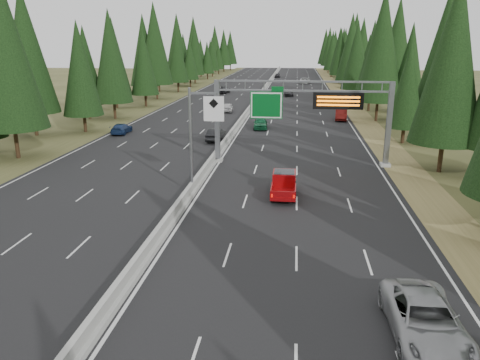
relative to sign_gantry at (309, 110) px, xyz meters
name	(u,v)px	position (x,y,z in m)	size (l,w,h in m)	color
road	(255,104)	(-8.92, 45.12, -5.23)	(32.00, 260.00, 0.08)	black
shoulder_right	(350,105)	(8.88, 45.12, -5.24)	(3.60, 260.00, 0.06)	olive
shoulder_left	(163,102)	(-26.72, 45.12, -5.24)	(3.60, 260.00, 0.06)	#3D411E
median_barrier	(255,102)	(-8.92, 45.12, -4.85)	(0.70, 260.00, 0.85)	gray
sign_gantry	(309,110)	(0.00, 0.00, 0.00)	(16.75, 0.98, 7.80)	slate
hov_sign_pole	(198,134)	(-8.33, -9.92, -0.54)	(2.80, 0.50, 8.00)	slate
tree_row_right	(386,54)	(12.98, 36.37, 4.21)	(11.82, 243.47, 18.83)	black
tree_row_left	(121,54)	(-31.09, 35.88, 4.00)	(11.75, 243.72, 18.98)	black
silver_minivan	(425,320)	(4.03, -26.88, -4.39)	(2.65, 5.75, 1.60)	#9D9EA1
red_pickup	(284,182)	(-1.91, -9.28, -4.27)	(1.81, 5.08, 1.66)	black
car_ahead_green	(260,123)	(-5.81, 18.56, -4.43)	(1.80, 4.47, 1.52)	#145932
car_ahead_dkred	(341,115)	(5.58, 27.24, -4.40)	(1.66, 4.77, 1.57)	#62100E
car_ahead_dkgrey	(289,93)	(-2.74, 59.25, -4.51)	(1.91, 4.71, 1.37)	black
car_ahead_white	(304,81)	(1.04, 91.43, -4.40)	(2.61, 5.66, 1.57)	silver
car_ahead_far	(277,75)	(-7.42, 113.95, -4.50)	(1.63, 4.05, 1.38)	black
car_onc_near	(216,135)	(-10.42, 10.07, -4.47)	(1.51, 4.34, 1.43)	black
car_onc_blue	(121,128)	(-23.08, 13.03, -4.55)	(1.80, 4.42, 1.28)	navy
car_onc_white	(227,107)	(-12.48, 33.83, -4.45)	(1.75, 4.35, 1.48)	silver
car_onc_far	(223,90)	(-17.81, 63.17, -4.41)	(2.59, 5.62, 1.56)	black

